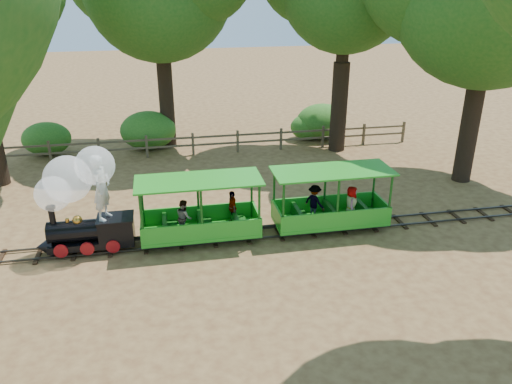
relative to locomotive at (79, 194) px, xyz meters
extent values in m
plane|color=#A47C47|center=(4.68, -0.07, -1.78)|extent=(90.00, 90.00, 0.00)
cube|color=#3F3D3A|center=(4.68, -0.37, -1.70)|extent=(22.00, 0.05, 0.05)
cube|color=#3F3D3A|center=(4.68, 0.23, -1.70)|extent=(22.00, 0.05, 0.05)
cube|color=#382314|center=(4.68, -0.07, -1.75)|extent=(0.12, 1.00, 0.05)
cube|color=#382314|center=(-0.32, -0.07, -1.75)|extent=(0.12, 1.00, 0.05)
cube|color=#382314|center=(9.68, -0.07, -1.75)|extent=(0.12, 1.00, 0.05)
cube|color=black|center=(0.19, -0.07, -1.48)|extent=(2.36, 0.75, 0.19)
cylinder|color=black|center=(-0.19, -0.07, -1.08)|extent=(1.50, 0.60, 0.60)
cylinder|color=black|center=(-0.78, -0.07, -0.55)|extent=(0.17, 0.17, 0.47)
sphere|color=#C48A2F|center=(-0.13, -0.07, -0.76)|extent=(0.28, 0.28, 0.28)
cylinder|color=#C48A2F|center=(-0.40, -0.07, -0.74)|extent=(0.11, 0.11, 0.11)
cube|color=black|center=(0.89, -0.07, -1.09)|extent=(0.97, 0.75, 0.59)
cube|color=black|center=(0.89, -0.07, -0.77)|extent=(1.02, 0.82, 0.04)
cone|color=black|center=(-1.10, -0.07, -1.50)|extent=(0.48, 0.69, 0.69)
cylinder|color=#C48A2F|center=(-0.97, -0.07, -0.98)|extent=(0.11, 0.15, 0.15)
cylinder|color=maroon|center=(-0.61, -0.45, -1.48)|extent=(0.39, 0.06, 0.39)
cylinder|color=maroon|center=(-0.61, 0.32, -1.48)|extent=(0.39, 0.06, 0.39)
cylinder|color=maroon|center=(0.08, -0.45, -1.48)|extent=(0.39, 0.06, 0.39)
cylinder|color=maroon|center=(0.08, 0.32, -1.48)|extent=(0.39, 0.06, 0.39)
cylinder|color=maroon|center=(0.78, -0.45, -1.48)|extent=(0.39, 0.06, 0.39)
cylinder|color=maroon|center=(0.78, 0.32, -1.48)|extent=(0.39, 0.06, 0.39)
sphere|color=white|center=(-0.67, -0.02, 0.06)|extent=(0.97, 0.97, 0.97)
sphere|color=white|center=(-0.24, 0.03, 0.44)|extent=(1.29, 1.29, 1.29)
sphere|color=white|center=(0.51, 0.08, 0.76)|extent=(1.07, 1.07, 1.07)
imported|color=silver|center=(0.64, -0.10, 0.18)|extent=(0.66, 0.80, 1.87)
cube|color=green|center=(3.29, -0.07, -1.45)|extent=(3.45, 1.32, 0.10)
cube|color=#125013|center=(3.29, -0.07, -1.57)|extent=(3.11, 0.51, 0.14)
cube|color=green|center=(3.29, -0.68, -1.15)|extent=(3.45, 0.06, 0.51)
cube|color=green|center=(3.29, 0.55, -1.15)|extent=(3.45, 0.06, 0.51)
cube|color=green|center=(3.29, -0.07, 0.17)|extent=(3.60, 1.47, 0.05)
cylinder|color=#125013|center=(1.65, -0.66, -0.64)|extent=(0.07, 0.07, 1.62)
cylinder|color=#125013|center=(1.65, 0.53, -0.64)|extent=(0.07, 0.07, 1.62)
cylinder|color=#125013|center=(4.94, -0.66, -0.64)|extent=(0.07, 0.07, 1.62)
cylinder|color=#125013|center=(4.94, 0.53, -0.64)|extent=(0.07, 0.07, 1.62)
cube|color=#125013|center=(2.26, -0.07, -1.20)|extent=(0.12, 1.12, 0.41)
cube|color=#125013|center=(3.29, -0.07, -1.20)|extent=(0.12, 1.12, 0.41)
cube|color=#125013|center=(4.33, -0.07, -1.20)|extent=(0.12, 1.12, 0.41)
cylinder|color=black|center=(2.19, -0.41, -1.53)|extent=(0.28, 0.06, 0.28)
cylinder|color=black|center=(2.19, 0.28, -1.53)|extent=(0.28, 0.06, 0.28)
cylinder|color=black|center=(4.40, -0.41, -1.53)|extent=(0.28, 0.06, 0.28)
cylinder|color=black|center=(4.40, 0.28, -1.53)|extent=(0.28, 0.06, 0.28)
imported|color=gray|center=(2.82, -0.23, -0.87)|extent=(0.52, 0.60, 1.07)
imported|color=gray|center=(4.28, 0.19, -0.87)|extent=(0.31, 0.64, 1.06)
cube|color=green|center=(7.29, -0.07, -1.45)|extent=(3.45, 1.32, 0.10)
cube|color=#125013|center=(7.29, -0.07, -1.57)|extent=(3.11, 0.51, 0.14)
cube|color=green|center=(7.29, -0.68, -1.15)|extent=(3.45, 0.06, 0.51)
cube|color=green|center=(7.29, 0.55, -1.15)|extent=(3.45, 0.06, 0.51)
cube|color=green|center=(7.29, -0.07, 0.17)|extent=(3.60, 1.47, 0.05)
cylinder|color=#125013|center=(5.64, -0.66, -0.64)|extent=(0.07, 0.07, 1.62)
cylinder|color=#125013|center=(5.64, 0.53, -0.64)|extent=(0.07, 0.07, 1.62)
cylinder|color=#125013|center=(8.93, -0.66, -0.64)|extent=(0.07, 0.07, 1.62)
cylinder|color=#125013|center=(8.93, 0.53, -0.64)|extent=(0.07, 0.07, 1.62)
cube|color=#125013|center=(6.25, -0.07, -1.20)|extent=(0.12, 1.12, 0.41)
cube|color=#125013|center=(7.29, -0.07, -1.20)|extent=(0.12, 1.12, 0.41)
cube|color=#125013|center=(8.32, -0.07, -1.20)|extent=(0.12, 1.12, 0.41)
cylinder|color=black|center=(6.18, -0.41, -1.53)|extent=(0.28, 0.06, 0.28)
cylinder|color=black|center=(6.18, 0.28, -1.53)|extent=(0.28, 0.06, 0.28)
cylinder|color=black|center=(8.39, -0.41, -1.53)|extent=(0.28, 0.06, 0.28)
cylinder|color=black|center=(8.39, 0.28, -1.53)|extent=(0.28, 0.06, 0.28)
imported|color=gray|center=(6.82, 0.08, -0.86)|extent=(0.73, 0.81, 1.09)
imported|color=gray|center=(7.83, -0.37, -0.83)|extent=(0.52, 0.65, 1.15)
cylinder|color=#2D2116|center=(2.68, 9.43, 0.15)|extent=(0.66, 0.66, 3.84)
cylinder|color=#2D2116|center=(2.68, 9.43, 3.16)|extent=(0.50, 0.50, 2.20)
cylinder|color=#2D2116|center=(10.18, 7.43, 0.19)|extent=(0.72, 0.72, 3.93)
cylinder|color=#2D2116|center=(10.18, 7.43, 3.28)|extent=(0.54, 0.54, 2.25)
cylinder|color=#2D2116|center=(13.68, 2.93, 0.11)|extent=(0.68, 0.68, 3.77)
cylinder|color=#2D2116|center=(13.68, 2.93, 3.07)|extent=(0.51, 0.51, 2.15)
cube|color=brown|center=(-2.32, 7.93, -1.28)|extent=(0.10, 0.10, 1.00)
cube|color=brown|center=(-0.32, 7.93, -1.28)|extent=(0.10, 0.10, 1.00)
cube|color=brown|center=(1.68, 7.93, -1.28)|extent=(0.10, 0.10, 1.00)
cube|color=brown|center=(3.68, 7.93, -1.28)|extent=(0.10, 0.10, 1.00)
cube|color=brown|center=(5.68, 7.93, -1.28)|extent=(0.10, 0.10, 1.00)
cube|color=brown|center=(7.68, 7.93, -1.28)|extent=(0.10, 0.10, 1.00)
cube|color=brown|center=(9.68, 7.93, -1.28)|extent=(0.10, 0.10, 1.00)
cube|color=brown|center=(11.68, 7.93, -1.28)|extent=(0.10, 0.10, 1.00)
cube|color=brown|center=(13.68, 7.93, -1.28)|extent=(0.10, 0.10, 1.00)
cube|color=brown|center=(4.68, 7.93, -0.98)|extent=(18.00, 0.06, 0.08)
cube|color=brown|center=(4.68, 7.93, -1.33)|extent=(18.00, 0.06, 0.08)
ellipsoid|color=#2D6B1E|center=(-2.65, 9.23, -1.05)|extent=(2.11, 1.62, 1.46)
ellipsoid|color=#2D6B1E|center=(1.76, 9.23, -0.91)|extent=(2.51, 1.93, 1.74)
ellipsoid|color=#2D6B1E|center=(9.39, 9.23, -1.14)|extent=(1.82, 1.40, 1.26)
ellipsoid|color=#2D6B1E|center=(10.00, 9.23, -0.92)|extent=(2.47, 1.90, 1.71)
camera|label=1|loc=(2.38, -13.27, 5.44)|focal=35.00mm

